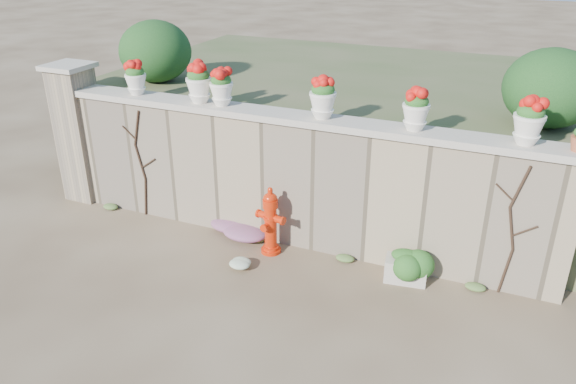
% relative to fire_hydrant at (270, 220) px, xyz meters
% --- Properties ---
extents(ground, '(80.00, 80.00, 0.00)m').
position_rel_fire_hydrant_xyz_m(ground, '(0.14, -1.30, -0.55)').
color(ground, '#4E3B27').
rests_on(ground, ground).
extents(stone_wall, '(8.00, 0.40, 2.00)m').
position_rel_fire_hydrant_xyz_m(stone_wall, '(0.14, 0.50, 0.45)').
color(stone_wall, gray).
rests_on(stone_wall, ground).
extents(wall_cap, '(8.10, 0.52, 0.10)m').
position_rel_fire_hydrant_xyz_m(wall_cap, '(0.14, 0.50, 1.50)').
color(wall_cap, beige).
rests_on(wall_cap, stone_wall).
extents(gate_pillar, '(0.72, 0.72, 2.48)m').
position_rel_fire_hydrant_xyz_m(gate_pillar, '(-4.01, 0.50, 0.71)').
color(gate_pillar, gray).
rests_on(gate_pillar, ground).
extents(raised_fill, '(9.00, 6.00, 2.00)m').
position_rel_fire_hydrant_xyz_m(raised_fill, '(0.14, 3.70, 0.45)').
color(raised_fill, '#384C23').
rests_on(raised_fill, ground).
extents(back_shrub_left, '(1.30, 1.30, 1.10)m').
position_rel_fire_hydrant_xyz_m(back_shrub_left, '(-3.06, 1.70, 2.00)').
color(back_shrub_left, '#143814').
rests_on(back_shrub_left, raised_fill).
extents(back_shrub_right, '(1.30, 1.30, 1.10)m').
position_rel_fire_hydrant_xyz_m(back_shrub_right, '(3.54, 1.70, 2.00)').
color(back_shrub_right, '#143814').
rests_on(back_shrub_right, raised_fill).
extents(vine_left, '(0.60, 0.04, 1.91)m').
position_rel_fire_hydrant_xyz_m(vine_left, '(-2.53, 0.28, 0.44)').
color(vine_left, black).
rests_on(vine_left, ground).
extents(vine_right, '(0.60, 0.04, 1.91)m').
position_rel_fire_hydrant_xyz_m(vine_right, '(3.37, 0.28, 0.44)').
color(vine_right, black).
rests_on(vine_right, ground).
extents(fire_hydrant, '(0.48, 0.34, 1.09)m').
position_rel_fire_hydrant_xyz_m(fire_hydrant, '(0.00, 0.00, 0.00)').
color(fire_hydrant, red).
rests_on(fire_hydrant, ground).
extents(planter_box, '(0.62, 0.42, 0.49)m').
position_rel_fire_hydrant_xyz_m(planter_box, '(2.09, 0.05, -0.33)').
color(planter_box, beige).
rests_on(planter_box, ground).
extents(green_shrub, '(0.67, 0.61, 0.64)m').
position_rel_fire_hydrant_xyz_m(green_shrub, '(2.16, -0.01, -0.23)').
color(green_shrub, '#1E5119').
rests_on(green_shrub, ground).
extents(magenta_clump, '(1.01, 0.67, 0.27)m').
position_rel_fire_hydrant_xyz_m(magenta_clump, '(-0.70, 0.25, -0.42)').
color(magenta_clump, '#B3239D').
rests_on(magenta_clump, ground).
extents(white_flowers, '(0.55, 0.44, 0.20)m').
position_rel_fire_hydrant_xyz_m(white_flowers, '(-0.25, -0.59, -0.45)').
color(white_flowers, white).
rests_on(white_flowers, ground).
extents(urn_pot_0, '(0.34, 0.34, 0.54)m').
position_rel_fire_hydrant_xyz_m(urn_pot_0, '(-2.61, 0.50, 1.82)').
color(urn_pot_0, white).
rests_on(urn_pot_0, wall_cap).
extents(urn_pot_1, '(0.40, 0.40, 0.62)m').
position_rel_fire_hydrant_xyz_m(urn_pot_1, '(-1.42, 0.50, 1.86)').
color(urn_pot_1, white).
rests_on(urn_pot_1, wall_cap).
extents(urn_pot_2, '(0.36, 0.36, 0.57)m').
position_rel_fire_hydrant_xyz_m(urn_pot_2, '(-1.02, 0.50, 1.83)').
color(urn_pot_2, white).
rests_on(urn_pot_2, wall_cap).
extents(urn_pot_3, '(0.39, 0.39, 0.61)m').
position_rel_fire_hydrant_xyz_m(urn_pot_3, '(0.61, 0.50, 1.85)').
color(urn_pot_3, white).
rests_on(urn_pot_3, wall_cap).
extents(urn_pot_4, '(0.37, 0.37, 0.57)m').
position_rel_fire_hydrant_xyz_m(urn_pot_4, '(1.93, 0.50, 1.83)').
color(urn_pot_4, white).
rests_on(urn_pot_4, wall_cap).
extents(urn_pot_5, '(0.39, 0.39, 0.61)m').
position_rel_fire_hydrant_xyz_m(urn_pot_5, '(3.33, 0.50, 1.85)').
color(urn_pot_5, white).
rests_on(urn_pot_5, wall_cap).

